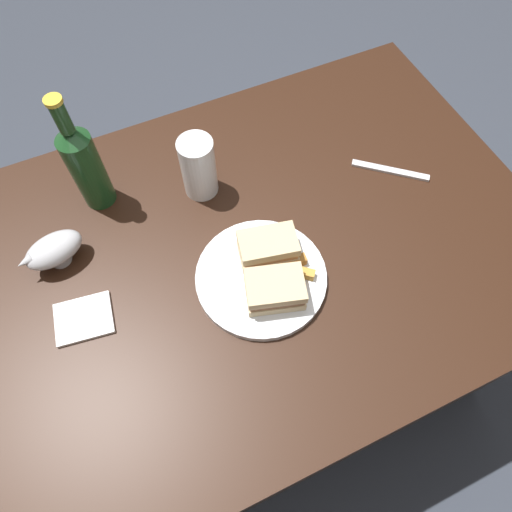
# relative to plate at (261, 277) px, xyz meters

# --- Properties ---
(ground_plane) EXTENTS (6.00, 6.00, 0.00)m
(ground_plane) POSITION_rel_plate_xyz_m (-0.01, -0.08, -0.78)
(ground_plane) COLOR #333842
(dining_table) EXTENTS (1.28, 0.88, 0.77)m
(dining_table) POSITION_rel_plate_xyz_m (-0.01, -0.08, -0.39)
(dining_table) COLOR black
(dining_table) RESTS_ON ground
(plate) EXTENTS (0.27, 0.27, 0.02)m
(plate) POSITION_rel_plate_xyz_m (0.00, 0.00, 0.00)
(plate) COLOR white
(plate) RESTS_ON dining_table
(sandwich_half_left) EXTENTS (0.13, 0.11, 0.06)m
(sandwich_half_left) POSITION_rel_plate_xyz_m (-0.01, 0.05, 0.04)
(sandwich_half_left) COLOR #CCB284
(sandwich_half_left) RESTS_ON plate
(sandwich_half_right) EXTENTS (0.13, 0.10, 0.06)m
(sandwich_half_right) POSITION_rel_plate_xyz_m (-0.03, -0.04, 0.04)
(sandwich_half_right) COLOR #CCB284
(sandwich_half_right) RESTS_ON plate
(potato_wedge_front) EXTENTS (0.06, 0.04, 0.02)m
(potato_wedge_front) POSITION_rel_plate_xyz_m (-0.04, 0.04, 0.02)
(potato_wedge_front) COLOR #B77F33
(potato_wedge_front) RESTS_ON plate
(potato_wedge_middle) EXTENTS (0.05, 0.02, 0.02)m
(potato_wedge_middle) POSITION_rel_plate_xyz_m (-0.07, 0.01, 0.02)
(potato_wedge_middle) COLOR #AD702D
(potato_wedge_middle) RESTS_ON plate
(potato_wedge_back) EXTENTS (0.05, 0.05, 0.02)m
(potato_wedge_back) POSITION_rel_plate_xyz_m (-0.08, 0.03, 0.02)
(potato_wedge_back) COLOR gold
(potato_wedge_back) RESTS_ON plate
(pint_glass) EXTENTS (0.08, 0.08, 0.15)m
(pint_glass) POSITION_rel_plate_xyz_m (0.03, -0.27, 0.06)
(pint_glass) COLOR white
(pint_glass) RESTS_ON dining_table
(gravy_boat) EXTENTS (0.14, 0.09, 0.07)m
(gravy_boat) POSITION_rel_plate_xyz_m (0.36, -0.21, 0.03)
(gravy_boat) COLOR #B7B7BC
(gravy_boat) RESTS_ON dining_table
(cider_bottle) EXTENTS (0.07, 0.07, 0.29)m
(cider_bottle) POSITION_rel_plate_xyz_m (0.24, -0.34, 0.11)
(cider_bottle) COLOR #19421E
(cider_bottle) RESTS_ON dining_table
(napkin) EXTENTS (0.12, 0.10, 0.01)m
(napkin) POSITION_rel_plate_xyz_m (0.35, -0.06, -0.00)
(napkin) COLOR white
(napkin) RESTS_ON dining_table
(fork) EXTENTS (0.15, 0.13, 0.01)m
(fork) POSITION_rel_plate_xyz_m (-0.39, -0.13, -0.00)
(fork) COLOR silver
(fork) RESTS_ON dining_table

